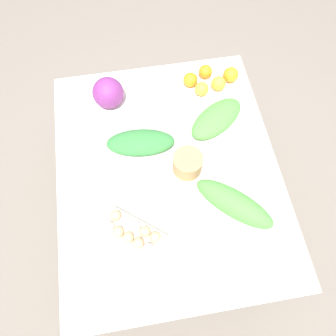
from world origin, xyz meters
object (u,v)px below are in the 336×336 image
orange_1 (231,75)px  orange_2 (202,89)px  egg_carton (132,234)px  greens_bunch_chard (141,143)px  paper_bag (188,163)px  orange_0 (205,72)px  greens_bunch_kale (234,204)px  orange_4 (190,80)px  cabbage_purple (108,93)px  orange_3 (219,83)px  greens_bunch_beet_tops (216,119)px

orange_1 → orange_2: bearing=110.4°
egg_carton → greens_bunch_chard: bearing=-63.7°
paper_bag → orange_0: 0.53m
greens_bunch_kale → orange_4: greens_bunch_kale is taller
orange_2 → greens_bunch_kale: bearing=-179.5°
orange_1 → orange_4: 0.20m
cabbage_purple → orange_2: bearing=-92.6°
paper_bag → orange_3: size_ratio=1.81×
cabbage_purple → orange_0: (0.08, -0.49, -0.04)m
greens_bunch_beet_tops → orange_1: (0.24, -0.13, 0.00)m
greens_bunch_kale → orange_3: bearing=-7.7°
cabbage_purple → egg_carton: size_ratio=0.54×
cabbage_purple → orange_3: size_ratio=2.06×
paper_bag → greens_bunch_kale: same height
cabbage_purple → greens_bunch_chard: bearing=-157.0°
greens_bunch_chard → orange_2: size_ratio=4.46×
orange_0 → orange_3: 0.10m
orange_3 → paper_bag: bearing=150.2°
egg_carton → greens_bunch_beet_tops: (0.47, -0.45, -0.01)m
egg_carton → orange_3: (0.67, -0.50, -0.01)m
cabbage_purple → orange_4: bearing=-84.0°
greens_bunch_beet_tops → orange_1: 0.27m
egg_carton → greens_bunch_kale: greens_bunch_kale is taller
greens_bunch_chard → paper_bag: bearing=-127.5°
orange_1 → orange_3: bearing=120.1°
orange_1 → greens_bunch_chard: bearing=122.1°
greens_bunch_chard → greens_bunch_beet_tops: bearing=-79.4°
orange_2 → orange_3: (0.02, -0.09, 0.00)m
orange_3 → greens_bunch_chard: bearing=122.5°
cabbage_purple → orange_3: cabbage_purple is taller
paper_bag → greens_bunch_kale: 0.26m
paper_bag → orange_3: (0.41, -0.23, -0.01)m
greens_bunch_kale → orange_1: size_ratio=4.55×
paper_bag → orange_0: bearing=-20.8°
cabbage_purple → orange_3: bearing=-90.2°
greens_bunch_kale → orange_3: (0.62, -0.08, -0.01)m
orange_1 → orange_4: size_ratio=1.06×
egg_carton → orange_2: (0.65, -0.42, -0.01)m
greens_bunch_kale → greens_bunch_chard: bearing=43.8°
orange_0 → cabbage_purple: bearing=99.6°
greens_bunch_kale → orange_1: (0.66, -0.15, -0.01)m
cabbage_purple → paper_bag: bearing=-143.9°
paper_bag → orange_4: (0.45, -0.10, -0.01)m
orange_3 → orange_4: bearing=71.2°
cabbage_purple → orange_1: bearing=-86.3°
greens_bunch_beet_tops → orange_3: bearing=-16.0°
greens_bunch_chard → cabbage_purple: bearing=23.0°
greens_bunch_beet_tops → orange_2: 0.18m
greens_bunch_chard → orange_2: greens_bunch_chard is taller
paper_bag → egg_carton: bearing=134.1°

